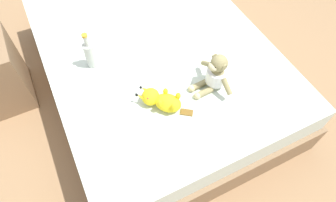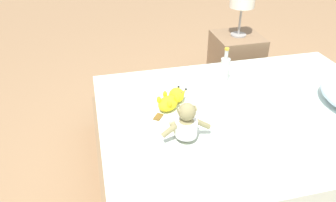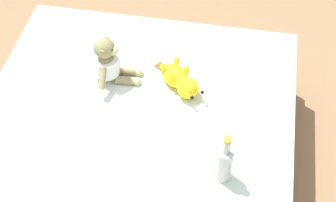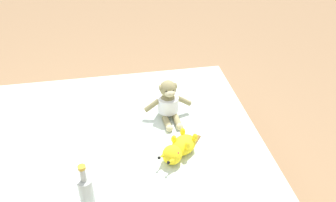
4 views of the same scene
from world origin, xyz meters
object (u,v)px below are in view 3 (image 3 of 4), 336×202
at_px(plush_yellow_creature, 180,81).
at_px(plush_monkey, 108,63).
at_px(glass_bottle, 225,163).
at_px(bed, 125,195).

bearing_deg(plush_yellow_creature, plush_monkey, -1.28).
bearing_deg(glass_bottle, plush_monkey, -38.22).
relative_size(plush_monkey, glass_bottle, 1.15).
bearing_deg(glass_bottle, bed, 3.18).
relative_size(bed, plush_monkey, 6.80).
relative_size(plush_monkey, plush_yellow_creature, 1.05).
distance_m(bed, plush_monkey, 0.61).
relative_size(bed, plush_yellow_creature, 7.17).
height_order(bed, plush_yellow_creature, plush_yellow_creature).
xyz_separation_m(plush_monkey, plush_yellow_creature, (-0.34, 0.01, -0.05)).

